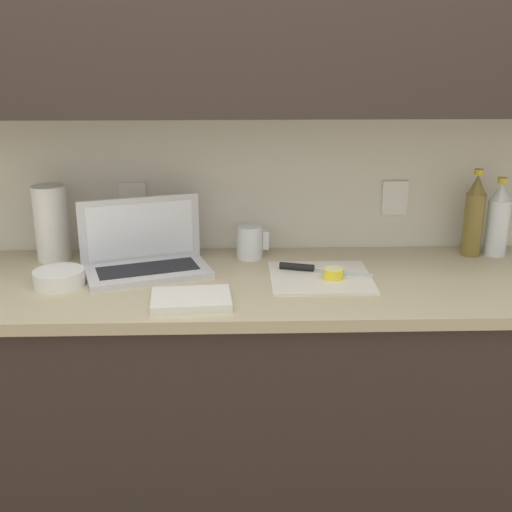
% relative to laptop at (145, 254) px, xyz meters
% --- Properties ---
extents(wall_back, '(5.20, 0.38, 2.60)m').
position_rel_laptop_xyz_m(wall_back, '(0.15, 0.15, 0.57)').
color(wall_back, silver).
rests_on(wall_back, ground_plane).
extents(counter_unit, '(2.30, 0.63, 0.94)m').
position_rel_laptop_xyz_m(counter_unit, '(0.13, -0.09, -0.51)').
color(counter_unit, '#332823').
rests_on(counter_unit, ground_plane).
extents(laptop, '(0.43, 0.32, 0.23)m').
position_rel_laptop_xyz_m(laptop, '(0.00, 0.00, 0.00)').
color(laptop, silver).
rests_on(laptop, counter_unit).
extents(cutting_board, '(0.31, 0.29, 0.01)m').
position_rel_laptop_xyz_m(cutting_board, '(0.55, -0.09, -0.05)').
color(cutting_board, silver).
rests_on(cutting_board, counter_unit).
extents(knife, '(0.29, 0.11, 0.02)m').
position_rel_laptop_xyz_m(knife, '(0.52, -0.04, -0.04)').
color(knife, silver).
rests_on(knife, cutting_board).
extents(lemon_half_cut, '(0.06, 0.06, 0.03)m').
position_rel_laptop_xyz_m(lemon_half_cut, '(0.59, -0.11, -0.03)').
color(lemon_half_cut, yellow).
rests_on(lemon_half_cut, cutting_board).
extents(bottle_green_soda, '(0.07, 0.07, 0.30)m').
position_rel_laptop_xyz_m(bottle_green_soda, '(1.09, 0.13, 0.08)').
color(bottle_green_soda, olive).
rests_on(bottle_green_soda, counter_unit).
extents(bottle_oil_tall, '(0.07, 0.07, 0.27)m').
position_rel_laptop_xyz_m(bottle_oil_tall, '(1.18, 0.13, 0.07)').
color(bottle_oil_tall, silver).
rests_on(bottle_oil_tall, counter_unit).
extents(measuring_cup, '(0.11, 0.09, 0.11)m').
position_rel_laptop_xyz_m(measuring_cup, '(0.34, 0.12, 0.00)').
color(measuring_cup, silver).
rests_on(measuring_cup, counter_unit).
extents(bowl_white, '(0.15, 0.15, 0.05)m').
position_rel_laptop_xyz_m(bowl_white, '(-0.24, -0.12, -0.03)').
color(bowl_white, white).
rests_on(bowl_white, counter_unit).
extents(paper_towel_roll, '(0.11, 0.11, 0.25)m').
position_rel_laptop_xyz_m(paper_towel_roll, '(-0.32, 0.12, 0.07)').
color(paper_towel_roll, white).
rests_on(paper_towel_roll, counter_unit).
extents(dish_towel, '(0.23, 0.18, 0.02)m').
position_rel_laptop_xyz_m(dish_towel, '(0.16, -0.28, -0.04)').
color(dish_towel, silver).
rests_on(dish_towel, counter_unit).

